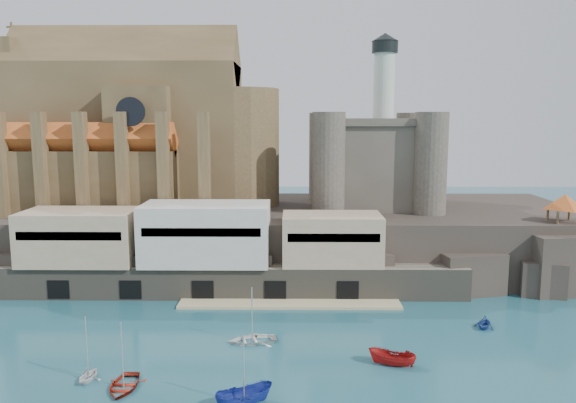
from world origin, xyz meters
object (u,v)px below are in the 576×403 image
Objects in this scene: church at (139,135)px; pavilion at (564,204)px; boat_0 at (124,388)px; castle_keep at (373,158)px.

pavilion is at bearing -13.48° from church.
boat_0 is at bearing -150.18° from pavilion.
church is at bearing 178.89° from castle_keep.
castle_keep reaches higher than pavilion.
church reaches higher than castle_keep.
pavilion is 65.14m from boat_0.
church is 7.34× the size of pavilion.
church reaches higher than boat_0.
church is 53.59m from boat_0.
pavilion is (25.92, -15.08, -5.59)m from castle_keep.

